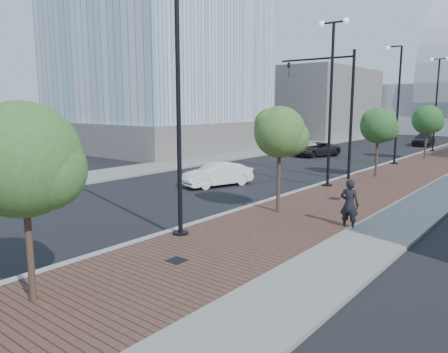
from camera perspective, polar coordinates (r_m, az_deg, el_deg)
The scene contains 19 objects.
curb at distance 42.40m, azimuth 23.30°, elevation 2.43°, with size 0.30×140.00×0.14m, color gray.
west_sidewalk at distance 47.50m, azimuth 8.02°, elevation 3.78°, with size 4.00×140.00×0.12m, color slate.
white_sedan at distance 25.14m, azimuth -0.87°, elevation 0.30°, with size 1.47×4.21×1.39m, color white.
dark_car_mid at distance 40.67m, azimuth 12.14°, elevation 3.54°, with size 2.14×4.65×1.29m, color black.
dark_car_far at distance 55.54m, azimuth 25.00°, elevation 4.47°, with size 1.98×4.88×1.42m, color black.
pedestrian at distance 16.97m, azimuth 16.31°, elevation -3.59°, with size 0.72×0.47×1.96m, color black.
streetlight_1 at distance 15.07m, azimuth -6.36°, elevation 8.03°, with size 1.44×0.56×9.21m.
streetlight_2 at distance 24.98m, azimuth 13.97°, elevation 9.47°, with size 1.72×0.56×9.28m.
streetlight_3 at distance 36.24m, azimuth 21.89°, elevation 8.23°, with size 1.44×0.56×9.21m.
streetlight_4 at distance 47.82m, azimuth 26.34°, elevation 8.65°, with size 1.72×0.56×9.28m.
traffic_mast at distance 28.08m, azimuth 14.92°, elevation 9.73°, with size 5.09×0.20×8.00m.
tree_0 at distance 10.66m, azimuth -24.93°, elevation 1.97°, with size 2.65×2.65×4.82m.
tree_1 at distance 18.36m, azimuth 7.54°, elevation 5.83°, with size 2.25×2.18×4.67m.
tree_2 at distance 29.28m, azimuth 19.91°, elevation 6.36°, with size 2.34×2.29×4.56m.
tree_3 at distance 40.81m, azimuth 25.47°, elevation 6.81°, with size 2.53×2.51×4.72m.
tower_podium at distance 48.07m, azimuth -8.38°, elevation 5.56°, with size 19.00×19.00×3.00m, color #645F5A.
commercial_block_nw at distance 68.17m, azimuth 11.74°, elevation 9.54°, with size 14.00×20.00×10.00m, color #645F5A.
utility_cover_1 at distance 13.12m, azimuth -6.30°, elevation -11.00°, with size 0.50×0.50×0.02m, color black.
utility_cover_2 at distance 21.98m, azimuth 14.44°, elevation -2.84°, with size 0.50×0.50×0.02m, color black.
Camera 1 is at (11.15, -0.64, 4.71)m, focal length 34.43 mm.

